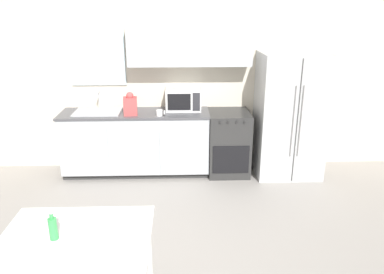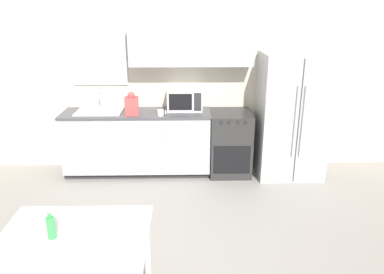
{
  "view_description": "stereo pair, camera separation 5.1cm",
  "coord_description": "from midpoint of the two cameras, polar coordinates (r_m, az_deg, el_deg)",
  "views": [
    {
      "loc": [
        0.21,
        -3.17,
        2.37
      ],
      "look_at": [
        0.34,
        0.57,
        1.05
      ],
      "focal_mm": 35.0,
      "sensor_mm": 36.0,
      "label": 1
    },
    {
      "loc": [
        0.26,
        -3.17,
        2.37
      ],
      "look_at": [
        0.34,
        0.57,
        1.05
      ],
      "focal_mm": 35.0,
      "sensor_mm": 36.0,
      "label": 2
    }
  ],
  "objects": [
    {
      "name": "oven_range",
      "position": [
        5.52,
        6.03,
        -0.9
      ],
      "size": [
        0.59,
        0.65,
        0.93
      ],
      "color": "#2D2D2D",
      "rests_on": "ground_plane"
    },
    {
      "name": "drink_bottle",
      "position": [
        2.97,
        -20.21,
        -12.7
      ],
      "size": [
        0.06,
        0.06,
        0.23
      ],
      "color": "#3FB259",
      "rests_on": "dining_table"
    },
    {
      "name": "coffee_mug",
      "position": [
        5.16,
        -4.45,
        3.7
      ],
      "size": [
        0.12,
        0.09,
        0.08
      ],
      "color": "white",
      "rests_on": "kitchen_counter"
    },
    {
      "name": "kitchen_sink",
      "position": [
        5.48,
        -13.68,
        3.86
      ],
      "size": [
        0.65,
        0.44,
        0.27
      ],
      "color": "#B7BABC",
      "rests_on": "kitchen_counter"
    },
    {
      "name": "microwave",
      "position": [
        5.41,
        -0.84,
        5.78
      ],
      "size": [
        0.5,
        0.33,
        0.32
      ],
      "color": "silver",
      "rests_on": "kitchen_counter"
    },
    {
      "name": "dining_table",
      "position": [
        3.0,
        -17.26,
        -16.27
      ],
      "size": [
        1.12,
        0.97,
        0.76
      ],
      "color": "white",
      "rests_on": "ground_plane"
    },
    {
      "name": "wall_back",
      "position": [
        5.53,
        -3.2,
        9.63
      ],
      "size": [
        12.0,
        0.38,
        2.7
      ],
      "color": "beige",
      "rests_on": "ground_plane"
    },
    {
      "name": "grocery_bag_0",
      "position": [
        5.24,
        -8.91,
        4.9
      ],
      "size": [
        0.2,
        0.17,
        0.32
      ],
      "rotation": [
        0.0,
        0.0,
        0.1
      ],
      "color": "#D14C4C",
      "rests_on": "kitchen_counter"
    },
    {
      "name": "ground_plane",
      "position": [
        3.96,
        -4.55,
        -17.37
      ],
      "size": [
        12.0,
        12.0,
        0.0
      ],
      "primitive_type": "plane",
      "color": "gray"
    },
    {
      "name": "kitchen_counter",
      "position": [
        5.53,
        -8.01,
        -0.84
      ],
      "size": [
        2.11,
        0.61,
        0.93
      ],
      "color": "#333333",
      "rests_on": "ground_plane"
    },
    {
      "name": "refrigerator",
      "position": [
        5.52,
        15.14,
        3.12
      ],
      "size": [
        0.92,
        0.76,
        1.77
      ],
      "color": "silver",
      "rests_on": "ground_plane"
    }
  ]
}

